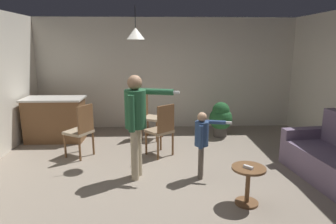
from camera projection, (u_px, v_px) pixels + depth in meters
name	position (u px, v px, depth m)	size (l,w,h in m)	color
ground	(173.00, 183.00, 4.51)	(7.68, 7.68, 0.00)	gray
wall_back	(166.00, 74.00, 7.32)	(6.40, 0.10, 2.70)	silver
kitchen_counter	(55.00, 119.00, 6.41)	(1.26, 0.66, 0.95)	brown
side_table_by_couch	(248.00, 181.00, 3.85)	(0.44, 0.44, 0.52)	brown
person_adult	(136.00, 116.00, 4.48)	(0.84, 0.46, 1.63)	tan
person_child	(202.00, 138.00, 4.55)	(0.58, 0.30, 1.07)	#60564C
dining_chair_by_counter	(81.00, 129.00, 5.44)	(0.57, 0.57, 1.00)	brown
dining_chair_near_wall	(149.00, 115.00, 6.54)	(0.54, 0.54, 1.00)	brown
dining_chair_centre_back	(162.00, 128.00, 5.49)	(0.59, 0.59, 1.00)	brown
potted_plant_corner	(221.00, 118.00, 6.70)	(0.52, 0.52, 0.80)	#4C4742
spare_remote_on_table	(248.00, 167.00, 3.77)	(0.04, 0.13, 0.04)	white
ceiling_light_pendant	(136.00, 33.00, 5.03)	(0.32, 0.32, 0.55)	silver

